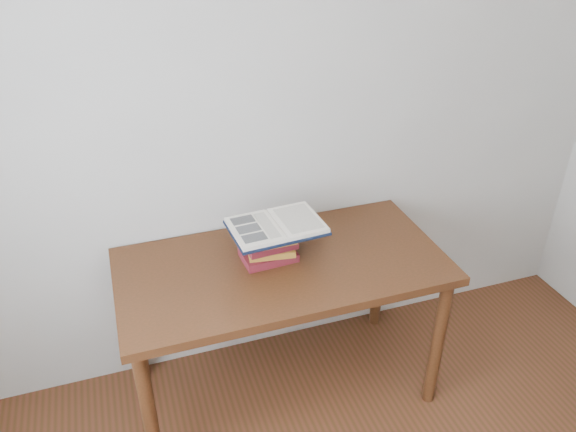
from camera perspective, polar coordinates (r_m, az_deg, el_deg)
name	(u,v)px	position (r m, az deg, el deg)	size (l,w,h in m)	color
room_shell	(564,292)	(1.04, 26.26, -6.93)	(3.54, 3.54, 2.62)	#B0ADA6
desk	(282,280)	(2.53, -0.57, -6.55)	(1.44, 0.72, 0.77)	#4C2513
book_stack	(269,244)	(2.46, -1.95, -2.83)	(0.25, 0.21, 0.16)	maroon
open_book	(276,226)	(2.41, -1.18, -1.02)	(0.41, 0.30, 0.03)	black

